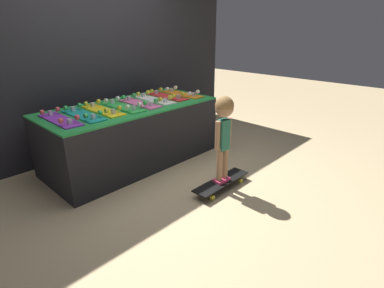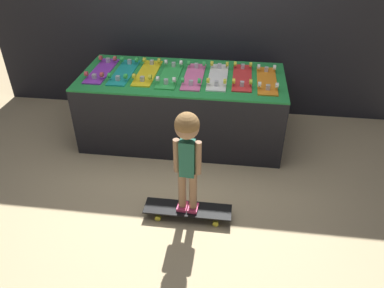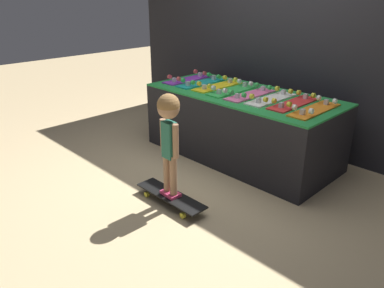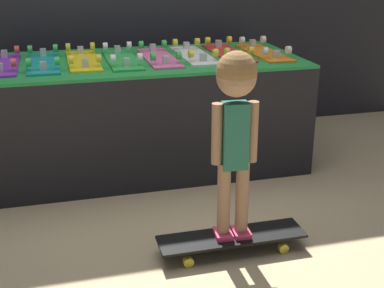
{
  "view_description": "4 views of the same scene",
  "coord_description": "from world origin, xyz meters",
  "views": [
    {
      "loc": [
        -2.13,
        -2.44,
        1.71
      ],
      "look_at": [
        0.13,
        -0.28,
        0.47
      ],
      "focal_mm": 28.0,
      "sensor_mm": 36.0,
      "label": 1
    },
    {
      "loc": [
        0.58,
        -3.03,
        2.41
      ],
      "look_at": [
        0.21,
        -0.17,
        0.47
      ],
      "focal_mm": 35.0,
      "sensor_mm": 36.0,
      "label": 2
    },
    {
      "loc": [
        2.52,
        -2.61,
        1.85
      ],
      "look_at": [
        0.07,
        -0.2,
        0.43
      ],
      "focal_mm": 35.0,
      "sensor_mm": 36.0,
      "label": 3
    },
    {
      "loc": [
        -0.58,
        -2.93,
        1.5
      ],
      "look_at": [
        0.13,
        -0.23,
        0.46
      ],
      "focal_mm": 50.0,
      "sensor_mm": 36.0,
      "label": 4
    }
  ],
  "objects": [
    {
      "name": "skateboard_orange_on_rack",
      "position": [
        0.9,
        0.64,
        0.79
      ],
      "size": [
        0.2,
        0.69,
        0.09
      ],
      "color": "orange",
      "rests_on": "display_rack"
    },
    {
      "name": "skateboard_teal_on_rack",
      "position": [
        -0.64,
        0.66,
        0.79
      ],
      "size": [
        0.2,
        0.69,
        0.09
      ],
      "color": "teal",
      "rests_on": "display_rack"
    },
    {
      "name": "skateboard_yellow_on_rack",
      "position": [
        -0.38,
        0.68,
        0.79
      ],
      "size": [
        0.2,
        0.69,
        0.09
      ],
      "color": "yellow",
      "rests_on": "display_rack"
    },
    {
      "name": "display_rack",
      "position": [
        0.0,
        0.67,
        0.39
      ],
      "size": [
        2.2,
        1.0,
        0.77
      ],
      "color": "black",
      "rests_on": "ground_plane"
    },
    {
      "name": "skateboard_pink_on_rack",
      "position": [
        0.13,
        0.65,
        0.79
      ],
      "size": [
        0.2,
        0.69,
        0.09
      ],
      "color": "pink",
      "rests_on": "display_rack"
    },
    {
      "name": "ground_plane",
      "position": [
        0.0,
        0.0,
        0.0
      ],
      "size": [
        16.0,
        16.0,
        0.0
      ],
      "primitive_type": "plane",
      "color": "tan"
    },
    {
      "name": "skateboard_white_on_rack",
      "position": [
        0.38,
        0.67,
        0.79
      ],
      "size": [
        0.2,
        0.69,
        0.09
      ],
      "color": "white",
      "rests_on": "display_rack"
    },
    {
      "name": "skateboard_green_on_rack",
      "position": [
        -0.13,
        0.65,
        0.79
      ],
      "size": [
        0.2,
        0.69,
        0.09
      ],
      "color": "green",
      "rests_on": "display_rack"
    },
    {
      "name": "skateboard_on_floor",
      "position": [
        0.24,
        -0.64,
        0.07
      ],
      "size": [
        0.77,
        0.2,
        0.09
      ],
      "color": "black",
      "rests_on": "ground_plane"
    },
    {
      "name": "skateboard_purple_on_rack",
      "position": [
        -0.9,
        0.67,
        0.79
      ],
      "size": [
        0.2,
        0.69,
        0.09
      ],
      "color": "purple",
      "rests_on": "display_rack"
    },
    {
      "name": "child",
      "position": [
        0.24,
        -0.64,
        0.76
      ],
      "size": [
        0.23,
        0.19,
        0.96
      ],
      "rotation": [
        0.0,
        0.0,
        -0.07
      ],
      "color": "#E03D6B",
      "rests_on": "skateboard_on_floor"
    },
    {
      "name": "back_wall",
      "position": [
        0.0,
        1.43,
        1.4
      ],
      "size": [
        5.06,
        0.1,
        2.79
      ],
      "color": "black",
      "rests_on": "ground_plane"
    },
    {
      "name": "skateboard_red_on_rack",
      "position": [
        0.64,
        0.69,
        0.79
      ],
      "size": [
        0.2,
        0.69,
        0.09
      ],
      "color": "red",
      "rests_on": "display_rack"
    }
  ]
}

